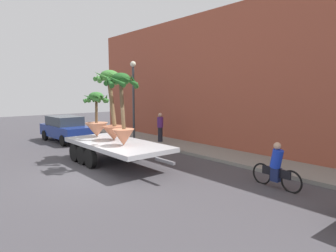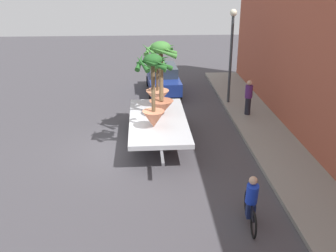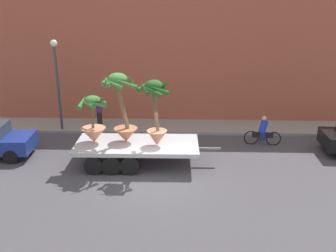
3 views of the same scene
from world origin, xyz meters
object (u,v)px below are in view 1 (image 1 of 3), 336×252
(flatbed_trailer, at_px, (114,146))
(pedestrian_near_gate, at_px, (160,127))
(potted_palm_middle, at_px, (112,106))
(potted_palm_rear, at_px, (97,119))
(potted_palm_front, at_px, (122,109))
(street_lamp, at_px, (133,90))
(cyclist, at_px, (276,168))
(trailing_car, at_px, (66,128))

(flatbed_trailer, height_order, pedestrian_near_gate, pedestrian_near_gate)
(flatbed_trailer, relative_size, potted_palm_middle, 2.08)
(potted_palm_rear, bearing_deg, flatbed_trailer, -1.79)
(potted_palm_front, bearing_deg, street_lamp, 142.73)
(cyclist, xyz_separation_m, street_lamp, (-10.62, 1.53, 2.56))
(flatbed_trailer, relative_size, street_lamp, 1.33)
(potted_palm_middle, height_order, cyclist, potted_palm_middle)
(potted_palm_front, distance_m, trailing_car, 8.18)
(flatbed_trailer, xyz_separation_m, pedestrian_near_gate, (-2.35, 4.49, 0.28))
(trailing_car, distance_m, pedestrian_near_gate, 6.01)
(potted_palm_rear, bearing_deg, trailing_car, 174.65)
(potted_palm_rear, height_order, potted_palm_front, potted_palm_front)
(pedestrian_near_gate, bearing_deg, potted_palm_middle, -65.30)
(trailing_car, bearing_deg, cyclist, 8.08)
(trailing_car, bearing_deg, potted_palm_front, -5.31)
(potted_palm_front, distance_m, pedestrian_near_gate, 5.99)
(flatbed_trailer, distance_m, potted_palm_front, 2.02)
(potted_palm_middle, relative_size, trailing_car, 0.71)
(pedestrian_near_gate, bearing_deg, street_lamp, -164.64)
(flatbed_trailer, xyz_separation_m, potted_palm_front, (1.10, -0.20, 1.68))
(potted_palm_front, bearing_deg, trailing_car, 174.69)
(potted_palm_front, relative_size, trailing_car, 0.66)
(potted_palm_middle, bearing_deg, potted_palm_rear, -174.79)
(potted_palm_middle, xyz_separation_m, pedestrian_near_gate, (-1.99, 4.32, -1.47))
(flatbed_trailer, distance_m, pedestrian_near_gate, 5.08)
(trailing_car, relative_size, street_lamp, 0.90)
(flatbed_trailer, height_order, cyclist, cyclist)
(potted_palm_middle, relative_size, street_lamp, 0.64)
(flatbed_trailer, height_order, potted_palm_front, potted_palm_front)
(flatbed_trailer, distance_m, trailing_car, 6.91)
(potted_palm_front, height_order, pedestrian_near_gate, potted_palm_front)
(potted_palm_middle, relative_size, cyclist, 1.68)
(potted_palm_front, distance_m, cyclist, 6.06)
(street_lamp, bearing_deg, cyclist, -8.20)
(potted_palm_front, xyz_separation_m, street_lamp, (-5.44, 4.14, 0.79))
(potted_palm_rear, relative_size, pedestrian_near_gate, 1.25)
(potted_palm_front, distance_m, street_lamp, 6.88)
(potted_palm_middle, bearing_deg, pedestrian_near_gate, 114.70)
(potted_palm_middle, height_order, street_lamp, street_lamp)
(potted_palm_rear, height_order, street_lamp, street_lamp)
(cyclist, xyz_separation_m, trailing_car, (-13.16, -1.87, 0.16))
(potted_palm_middle, xyz_separation_m, trailing_car, (-6.52, 0.38, -1.68))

